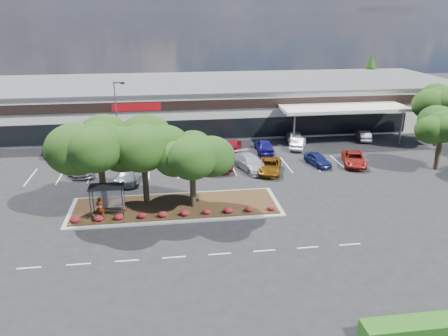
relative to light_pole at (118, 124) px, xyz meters
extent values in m
plane|color=black|center=(7.90, -19.31, -3.82)|extent=(160.00, 160.00, 0.00)
cube|color=white|center=(7.90, 14.69, -0.82)|extent=(80.00, 20.00, 6.00)
cube|color=#4E4E50|center=(7.90, 14.69, 2.28)|extent=(80.40, 20.40, 0.30)
cube|color=black|center=(7.90, 4.64, 0.98)|extent=(80.00, 0.25, 1.20)
cube|color=black|center=(7.90, 4.64, -2.22)|extent=(60.00, 0.18, 2.60)
cube|color=#B10C13|center=(1.90, 4.57, 0.98)|extent=(6.00, 0.12, 1.00)
cube|color=white|center=(27.90, 2.19, 0.58)|extent=(16.00, 5.00, 0.40)
cylinder|color=slate|center=(20.90, 0.19, -1.72)|extent=(0.24, 0.24, 4.20)
cylinder|color=slate|center=(34.90, 0.19, -1.72)|extent=(0.24, 0.24, 4.20)
cube|color=gray|center=(5.90, -15.31, -3.74)|extent=(18.00, 6.00, 0.15)
cube|color=#47331A|center=(5.90, -15.31, -3.62)|extent=(17.20, 5.20, 0.12)
cube|color=silver|center=(-4.10, -23.31, -3.81)|extent=(1.60, 0.12, 0.01)
cube|color=silver|center=(-0.90, -23.31, -3.81)|extent=(1.60, 0.12, 0.01)
cube|color=silver|center=(2.30, -23.31, -3.81)|extent=(1.60, 0.12, 0.01)
cube|color=silver|center=(5.50, -23.31, -3.81)|extent=(1.60, 0.12, 0.01)
cube|color=silver|center=(8.70, -23.31, -3.81)|extent=(1.60, 0.12, 0.01)
cube|color=silver|center=(11.90, -23.31, -3.81)|extent=(1.60, 0.12, 0.01)
cube|color=silver|center=(15.10, -23.31, -3.81)|extent=(1.60, 0.12, 0.01)
cube|color=silver|center=(18.30, -23.31, -3.81)|extent=(1.60, 0.12, 0.01)
cube|color=silver|center=(-8.60, -5.81, -3.81)|extent=(0.12, 5.00, 0.01)
cube|color=silver|center=(-5.60, -5.81, -3.81)|extent=(0.12, 5.00, 0.01)
cube|color=silver|center=(-2.60, -5.81, -3.81)|extent=(0.12, 5.00, 0.01)
cube|color=silver|center=(0.40, -5.81, -3.81)|extent=(0.12, 5.00, 0.01)
cube|color=silver|center=(3.40, -5.81, -3.81)|extent=(0.12, 5.00, 0.01)
cube|color=silver|center=(6.40, -5.81, -3.81)|extent=(0.12, 5.00, 0.01)
cube|color=silver|center=(9.40, -5.81, -3.81)|extent=(0.12, 5.00, 0.01)
cube|color=silver|center=(12.40, -5.81, -3.81)|extent=(0.12, 5.00, 0.01)
cube|color=silver|center=(15.40, -5.81, -3.81)|extent=(0.12, 5.00, 0.01)
cube|color=silver|center=(18.40, -5.81, -3.81)|extent=(0.12, 5.00, 0.01)
cube|color=silver|center=(21.40, -5.81, -3.81)|extent=(0.12, 5.00, 0.01)
cube|color=silver|center=(24.40, -5.81, -3.81)|extent=(0.12, 5.00, 0.01)
cylinder|color=black|center=(-0.85, -15.86, -2.31)|extent=(0.08, 0.08, 2.50)
cylinder|color=black|center=(1.65, -15.86, -2.31)|extent=(0.08, 0.08, 2.50)
cylinder|color=black|center=(-0.85, -17.16, -2.31)|extent=(0.08, 0.08, 2.50)
cylinder|color=black|center=(1.65, -17.16, -2.31)|extent=(0.08, 0.08, 2.50)
cube|color=black|center=(0.40, -16.51, -1.02)|extent=(2.75, 1.55, 0.10)
cube|color=silver|center=(0.40, -15.86, -2.18)|extent=(2.30, 0.03, 2.00)
cube|color=black|center=(0.40, -16.26, -3.11)|extent=(2.00, 0.35, 0.06)
cube|color=#17430C|center=(17.90, -32.81, -3.37)|extent=(6.00, 1.30, 0.90)
cone|color=#16340B|center=(41.90, 24.69, 0.68)|extent=(3.96, 3.96, 9.00)
imported|color=#594C47|center=(-0.12, -17.14, -2.58)|extent=(0.81, 0.65, 1.95)
cube|color=gray|center=(-0.11, 0.02, -3.62)|extent=(0.50, 0.50, 0.40)
cylinder|color=slate|center=(-0.11, 0.02, 0.73)|extent=(0.14, 0.14, 8.29)
cube|color=slate|center=(0.33, -0.06, 4.72)|extent=(0.93, 0.38, 0.14)
cube|color=black|center=(0.82, -0.15, 4.65)|extent=(0.50, 0.38, 0.18)
imported|color=silver|center=(-4.24, -3.65, -3.00)|extent=(3.19, 5.93, 1.63)
imported|color=slate|center=(-3.60, -5.09, -3.04)|extent=(3.13, 5.71, 1.57)
imported|color=#AAB1B7|center=(1.45, -8.26, -3.12)|extent=(2.74, 5.09, 1.40)
imported|color=maroon|center=(10.58, -5.45, -2.98)|extent=(3.41, 6.29, 1.67)
imported|color=#B8BCC4|center=(14.16, -6.74, -3.04)|extent=(3.67, 5.79, 1.56)
imported|color=#6D3F09|center=(15.99, -7.81, -3.13)|extent=(3.61, 5.37, 1.37)
imported|color=navy|center=(21.77, -6.29, -3.15)|extent=(2.44, 4.17, 1.33)
imported|color=maroon|center=(25.73, -6.82, -3.12)|extent=(3.64, 5.46, 1.39)
imported|color=navy|center=(-7.53, 2.08, -2.99)|extent=(3.53, 6.27, 1.65)
imported|color=#9AA0A6|center=(2.02, -1.43, -3.03)|extent=(2.55, 4.87, 1.58)
imported|color=#1F5625|center=(3.38, 0.50, -2.99)|extent=(2.35, 5.20, 1.65)
imported|color=#144218|center=(7.15, 0.24, -2.98)|extent=(2.57, 5.30, 1.67)
imported|color=maroon|center=(13.30, -0.01, -3.11)|extent=(3.06, 5.18, 1.41)
imported|color=navy|center=(16.94, -1.13, -3.00)|extent=(2.26, 4.93, 1.64)
imported|color=silver|center=(21.46, 0.02, -3.10)|extent=(3.13, 4.61, 1.44)
imported|color=#A4A8B0|center=(21.72, 2.43, -3.03)|extent=(2.58, 4.89, 1.58)
imported|color=#57575E|center=(30.99, 2.27, -3.15)|extent=(2.34, 4.28, 1.34)
camera|label=1|loc=(5.33, -49.82, 12.32)|focal=35.00mm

